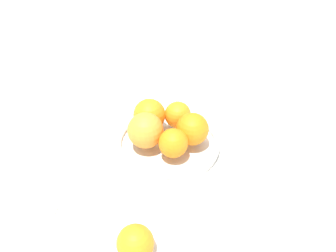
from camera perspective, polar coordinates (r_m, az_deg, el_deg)
ground_plane at (r=0.80m, az=0.00°, el=-3.75°), size 4.00×4.00×0.00m
fruit_bowl at (r=0.79m, az=0.00°, el=-2.97°), size 0.25×0.25×0.03m
orange_pile at (r=0.76m, az=-0.59°, el=0.08°), size 0.18×0.19×0.08m
stray_orange at (r=0.59m, az=-5.72°, el=-19.61°), size 0.06×0.06×0.06m
napkin_folded at (r=0.76m, az=-23.01°, el=-9.71°), size 0.17×0.17×0.01m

